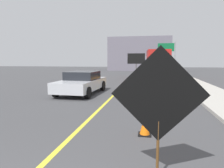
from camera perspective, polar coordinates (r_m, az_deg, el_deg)
lane_center_stripe at (r=7.69m, az=-5.47°, el=-8.91°), size 0.14×36.00×0.01m
roadwork_sign at (r=3.47m, az=13.35°, el=-3.60°), size 1.63×0.14×2.33m
arrow_board_trailer at (r=18.64m, az=6.85°, el=1.86°), size 1.60×1.85×2.70m
box_truck at (r=24.62m, az=12.67°, el=5.93°), size 2.82×7.07×3.22m
pickup_car at (r=12.63m, az=-8.64°, el=0.45°), size 2.29×4.60×1.38m
highway_guide_sign at (r=33.93m, az=16.17°, el=8.84°), size 2.79×0.21×5.00m
far_building_block at (r=42.31m, az=7.90°, el=8.43°), size 12.23×7.13×6.59m
traffic_cone_near_sign at (r=5.76m, az=9.37°, el=-11.41°), size 0.36×0.36×0.60m
traffic_cone_mid_lane at (r=8.89m, az=6.95°, el=-4.80°), size 0.36×0.36×0.61m
traffic_cone_far_lane at (r=12.10m, az=6.71°, el=-1.52°), size 0.36×0.36×0.69m
traffic_cone_curbside at (r=15.27m, az=6.37°, el=0.38°), size 0.36×0.36×0.77m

